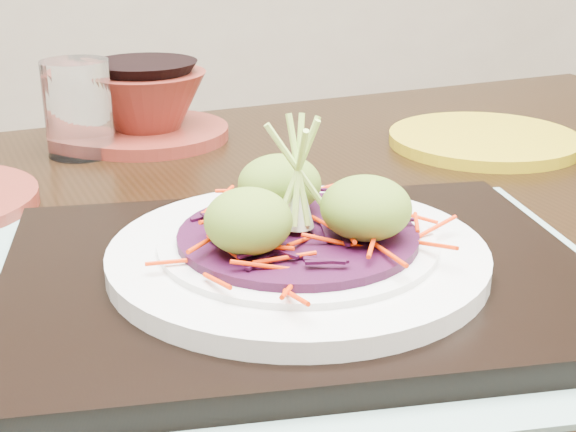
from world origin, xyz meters
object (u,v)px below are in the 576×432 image
object	(u,v)px
water_glass	(78,108)
serving_tray	(298,277)
yellow_plate	(484,140)
dining_table	(304,373)
white_plate	(298,253)
terracotta_bowl_set	(147,110)

from	to	relation	value
water_glass	serving_tray	bearing A→B (deg)	-73.13
water_glass	yellow_plate	size ratio (longest dim) A/B	0.48
serving_tray	dining_table	bearing A→B (deg)	75.01
white_plate	yellow_plate	xyz separation A→B (m)	(0.29, 0.26, -0.02)
water_glass	white_plate	bearing A→B (deg)	-73.13
serving_tray	water_glass	size ratio (longest dim) A/B	3.89
dining_table	serving_tray	distance (m)	0.14
serving_tray	white_plate	size ratio (longest dim) A/B	1.54
dining_table	terracotta_bowl_set	bearing A→B (deg)	94.49
terracotta_bowl_set	yellow_plate	bearing A→B (deg)	-21.20
white_plate	water_glass	bearing A→B (deg)	106.87
water_glass	terracotta_bowl_set	distance (m)	0.08
serving_tray	terracotta_bowl_set	xyz separation A→B (m)	(-0.04, 0.39, 0.02)
dining_table	water_glass	size ratio (longest dim) A/B	14.71
terracotta_bowl_set	water_glass	bearing A→B (deg)	-152.40
serving_tray	water_glass	distance (m)	0.37
dining_table	white_plate	size ratio (longest dim) A/B	5.82
serving_tray	water_glass	world-z (taller)	water_glass
yellow_plate	white_plate	bearing A→B (deg)	-137.26
serving_tray	white_plate	xyz separation A→B (m)	(0.00, 0.00, 0.02)
white_plate	water_glass	distance (m)	0.37
water_glass	terracotta_bowl_set	size ratio (longest dim) A/B	0.47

